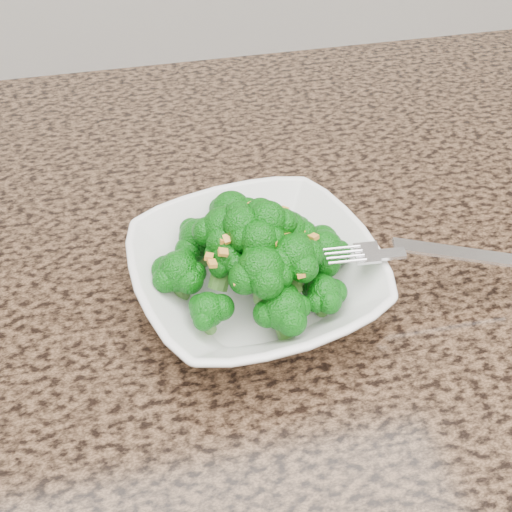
{
  "coord_description": "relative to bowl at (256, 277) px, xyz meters",
  "views": [
    {
      "loc": [
        -0.05,
        -0.01,
        1.32
      ],
      "look_at": [
        0.03,
        0.37,
        0.95
      ],
      "focal_mm": 45.0,
      "sensor_mm": 36.0,
      "label": 1
    }
  ],
  "objects": [
    {
      "name": "broccoli_pile",
      "position": [
        -0.0,
        0.0,
        0.06
      ],
      "size": [
        0.18,
        0.18,
        0.07
      ],
      "primitive_type": null,
      "color": "#0B640B",
      "rests_on": "bowl"
    },
    {
      "name": "granite_counter",
      "position": [
        -0.03,
        -0.07,
        -0.04
      ],
      "size": [
        1.64,
        1.04,
        0.03
      ],
      "primitive_type": "cube",
      "color": "brown",
      "rests_on": "cabinet"
    },
    {
      "name": "bowl",
      "position": [
        0.0,
        0.0,
        0.0
      ],
      "size": [
        0.24,
        0.24,
        0.05
      ],
      "primitive_type": "imported",
      "rotation": [
        0.0,
        0.0,
        0.18
      ],
      "color": "white",
      "rests_on": "granite_counter"
    },
    {
      "name": "fork",
      "position": [
        0.11,
        -0.03,
        0.03
      ],
      "size": [
        0.2,
        0.06,
        0.01
      ],
      "primitive_type": null,
      "rotation": [
        0.0,
        0.0,
        -0.18
      ],
      "color": "silver",
      "rests_on": "bowl"
    },
    {
      "name": "garlic_topping",
      "position": [
        -0.0,
        0.0,
        0.09
      ],
      "size": [
        0.11,
        0.11,
        0.01
      ],
      "primitive_type": null,
      "color": "gold",
      "rests_on": "broccoli_pile"
    }
  ]
}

